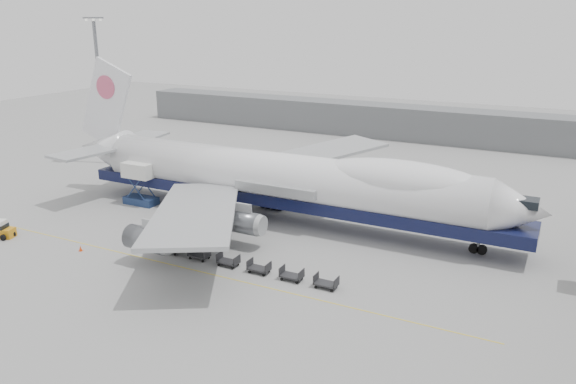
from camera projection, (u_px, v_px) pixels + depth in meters
The scene contains 15 objects.
ground at pixel (232, 251), 63.68m from camera, with size 260.00×260.00×0.00m, color gray.
apron_line at pixel (201, 272), 58.58m from camera, with size 60.00×0.15×0.01m, color gold.
hangar at pixel (361, 119), 126.51m from camera, with size 110.00×8.00×7.00m, color slate.
floodlight_mast at pixel (100, 84), 98.01m from camera, with size 2.40×2.40×25.43m.
airliner at pixel (285, 179), 71.93m from camera, with size 67.00×55.30×19.98m.
catering_truck at pixel (140, 181), 78.80m from camera, with size 4.82×3.39×6.06m.
baggage_tug at pixel (1, 230), 67.54m from camera, with size 3.24×2.39×2.12m.
traffic_cone at pixel (80, 248), 63.72m from camera, with size 0.42×0.42×0.62m.
dolly_0 at pixel (145, 243), 64.77m from camera, with size 2.30×1.35×1.30m.
dolly_1 at pixel (172, 248), 63.13m from camera, with size 2.30×1.35×1.30m.
dolly_2 at pixel (199, 255), 61.50m from camera, with size 2.30×1.35×1.30m.
dolly_3 at pixel (228, 261), 59.86m from camera, with size 2.30×1.35×1.30m.
dolly_4 at pixel (259, 268), 58.22m from camera, with size 2.30×1.35×1.30m.
dolly_5 at pixel (292, 275), 56.58m from camera, with size 2.30×1.35×1.30m.
dolly_6 at pixel (326, 283), 54.95m from camera, with size 2.30×1.35×1.30m.
Camera 1 is at (32.34, -49.48, 25.45)m, focal length 35.00 mm.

